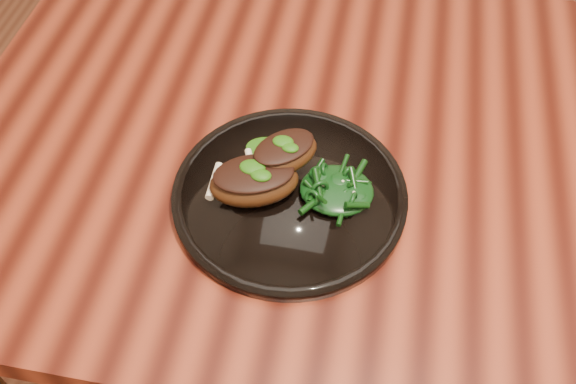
# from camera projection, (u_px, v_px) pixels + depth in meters

# --- Properties ---
(desk) EXTENTS (1.60, 0.80, 0.75)m
(desk) POSITION_uv_depth(u_px,v_px,m) (500.00, 201.00, 0.94)
(desk) COLOR #370D06
(desk) RESTS_ON ground
(plate) EXTENTS (0.31, 0.31, 0.02)m
(plate) POSITION_uv_depth(u_px,v_px,m) (290.00, 195.00, 0.83)
(plate) COLOR black
(plate) RESTS_ON desk
(lamb_chop_front) EXTENTS (0.13, 0.11, 0.05)m
(lamb_chop_front) POSITION_uv_depth(u_px,v_px,m) (254.00, 181.00, 0.81)
(lamb_chop_front) COLOR #42200C
(lamb_chop_front) RESTS_ON plate
(lamb_chop_back) EXTENTS (0.11, 0.11, 0.04)m
(lamb_chop_back) POSITION_uv_depth(u_px,v_px,m) (284.00, 153.00, 0.82)
(lamb_chop_back) COLOR #42200C
(lamb_chop_back) RESTS_ON plate
(herb_smear) EXTENTS (0.07, 0.05, 0.00)m
(herb_smear) POSITION_uv_depth(u_px,v_px,m) (271.00, 149.00, 0.87)
(herb_smear) COLOR #144407
(herb_smear) RESTS_ON plate
(greens_heap) EXTENTS (0.10, 0.09, 0.04)m
(greens_heap) POSITION_uv_depth(u_px,v_px,m) (337.00, 187.00, 0.81)
(greens_heap) COLOR black
(greens_heap) RESTS_ON plate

